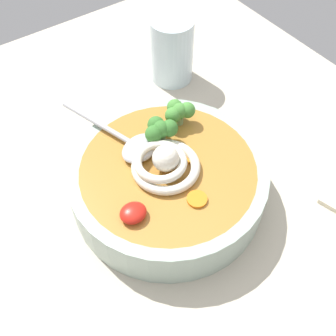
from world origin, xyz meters
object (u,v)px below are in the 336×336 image
soup_spoon (133,144)px  noodle_pile (164,163)px  drinking_glass (172,50)px  soup_bowl (168,182)px

soup_spoon → noodle_pile: bearing=175.5°
noodle_pile → soup_spoon: (1.40, -5.85, -0.50)cm
noodle_pile → soup_spoon: 6.04cm
drinking_glass → soup_bowl: bearing=53.3°
soup_bowl → soup_spoon: 7.41cm
soup_bowl → drinking_glass: size_ratio=2.33×
soup_bowl → drinking_glass: bearing=-126.7°
soup_bowl → noodle_pile: size_ratio=2.68×
soup_spoon → drinking_glass: 24.26cm
soup_spoon → soup_bowl: bearing=180.0°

